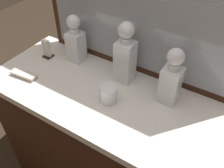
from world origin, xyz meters
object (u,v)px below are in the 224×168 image
(silver_brush_far_left, at_px, (24,75))
(napkin_holder, at_px, (47,50))
(crystal_decanter_right, at_px, (76,43))
(crystal_tumbler_far_right, at_px, (109,95))
(crystal_decanter_far_left, at_px, (125,58))
(crystal_decanter_far_right, at_px, (171,81))

(silver_brush_far_left, bearing_deg, napkin_holder, 95.87)
(crystal_decanter_right, relative_size, silver_brush_far_left, 1.80)
(silver_brush_far_left, bearing_deg, crystal_tumbler_far_right, 10.16)
(crystal_decanter_far_left, distance_m, silver_brush_far_left, 0.54)
(napkin_holder, bearing_deg, crystal_tumbler_far_right, -13.35)
(crystal_tumbler_far_right, relative_size, napkin_holder, 0.77)
(silver_brush_far_left, bearing_deg, crystal_decanter_right, 62.64)
(crystal_decanter_far_left, height_order, crystal_decanter_right, crystal_decanter_far_left)
(crystal_decanter_right, distance_m, napkin_holder, 0.19)
(crystal_tumbler_far_right, distance_m, napkin_holder, 0.51)
(crystal_decanter_far_left, relative_size, crystal_decanter_right, 1.18)
(crystal_tumbler_far_right, bearing_deg, napkin_holder, 166.65)
(crystal_decanter_right, distance_m, crystal_tumbler_far_right, 0.39)
(napkin_holder, bearing_deg, crystal_decanter_far_left, 7.65)
(silver_brush_far_left, relative_size, napkin_holder, 1.38)
(crystal_decanter_far_right, xyz_separation_m, crystal_decanter_right, (-0.57, 0.03, -0.00))
(crystal_decanter_far_right, bearing_deg, napkin_holder, -176.99)
(crystal_decanter_far_right, relative_size, crystal_decanter_right, 1.04)
(crystal_decanter_far_right, relative_size, silver_brush_far_left, 1.86)
(napkin_holder, bearing_deg, silver_brush_far_left, -84.13)
(crystal_tumbler_far_right, height_order, silver_brush_far_left, crystal_tumbler_far_right)
(crystal_decanter_far_right, bearing_deg, silver_brush_far_left, -161.13)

